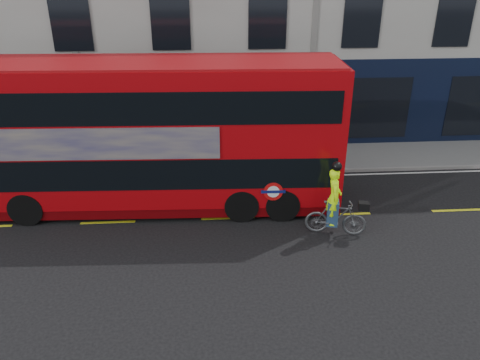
{
  "coord_description": "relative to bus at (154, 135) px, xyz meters",
  "views": [
    {
      "loc": [
        -4.55,
        -12.23,
        7.86
      ],
      "look_at": [
        -3.6,
        1.47,
        1.43
      ],
      "focal_mm": 35.0,
      "sensor_mm": 36.0,
      "label": 1
    }
  ],
  "objects": [
    {
      "name": "ground",
      "position": [
        6.4,
        -2.73,
        -2.59
      ],
      "size": [
        120.0,
        120.0,
        0.0
      ],
      "primitive_type": "plane",
      "color": "black",
      "rests_on": "ground"
    },
    {
      "name": "kerb",
      "position": [
        6.4,
        2.27,
        -2.52
      ],
      "size": [
        60.0,
        0.12,
        0.13
      ],
      "primitive_type": "cube",
      "color": "gray",
      "rests_on": "ground"
    },
    {
      "name": "cyclist",
      "position": [
        5.71,
        -2.43,
        -1.76
      ],
      "size": [
        1.98,
        0.95,
        2.47
      ],
      "rotation": [
        0.0,
        0.0,
        -0.22
      ],
      "color": "#4D4F52",
      "rests_on": "ground"
    },
    {
      "name": "bus",
      "position": [
        0.0,
        0.0,
        0.0
      ],
      "size": [
        12.61,
        3.3,
        5.05
      ],
      "rotation": [
        0.0,
        0.0,
        -0.04
      ],
      "color": "#A9060C",
      "rests_on": "ground"
    },
    {
      "name": "road_edge_line",
      "position": [
        6.4,
        1.97,
        -2.58
      ],
      "size": [
        58.0,
        0.1,
        0.01
      ],
      "primitive_type": "cube",
      "color": "silver",
      "rests_on": "ground"
    },
    {
      "name": "lane_dashes",
      "position": [
        6.4,
        -1.23,
        -2.58
      ],
      "size": [
        58.0,
        0.12,
        0.01
      ],
      "primitive_type": null,
      "color": "yellow",
      "rests_on": "ground"
    },
    {
      "name": "pavement",
      "position": [
        6.4,
        3.77,
        -2.53
      ],
      "size": [
        60.0,
        3.0,
        0.12
      ],
      "primitive_type": "cube",
      "color": "slate",
      "rests_on": "ground"
    }
  ]
}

